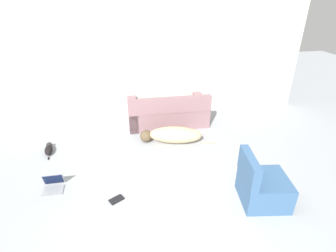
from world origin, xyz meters
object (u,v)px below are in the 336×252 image
cat (49,149)px  side_chair (262,186)px  laptop_open (53,184)px  couch (168,113)px  book_black (116,200)px  dog (173,135)px

cat → side_chair: size_ratio=0.68×
cat → laptop_open: 1.18m
couch → book_black: (-1.24, -2.41, -0.26)m
dog → cat: dog is taller
cat → book_black: cat is taller
dog → cat: size_ratio=2.89×
dog → laptop_open: dog is taller
couch → book_black: size_ratio=7.55×
couch → cat: 2.66m
cat → side_chair: side_chair is taller
book_black → cat: bearing=128.7°
laptop_open → book_black: laptop_open is taller
side_chair → dog: bearing=35.3°
side_chair → laptop_open: bearing=83.2°
dog → side_chair: size_ratio=1.95×
laptop_open → book_black: bearing=-25.8°
cat → side_chair: bearing=-128.7°
couch → dog: size_ratio=1.19×
side_chair → cat: bearing=68.4°
couch → side_chair: size_ratio=2.32×
laptop_open → side_chair: 3.24m
dog → side_chair: side_chair is taller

